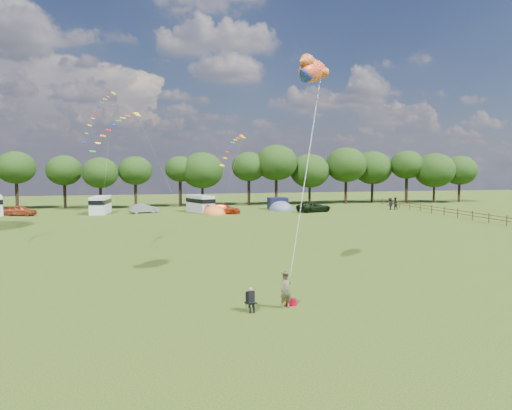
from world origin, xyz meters
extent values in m
plane|color=black|center=(0.00, 0.00, 0.00)|extent=(180.00, 180.00, 0.00)
cylinder|color=black|center=(-26.90, 55.70, 2.13)|extent=(0.49, 0.49, 4.25)
ellipsoid|color=black|center=(-26.90, 55.70, 6.45)|extent=(5.86, 5.86, 4.98)
cylinder|color=black|center=(-20.03, 56.31, 1.95)|extent=(0.47, 0.47, 3.90)
ellipsoid|color=black|center=(-20.03, 56.31, 6.00)|extent=(5.58, 5.58, 4.74)
cylinder|color=black|center=(-14.36, 53.27, 1.78)|extent=(0.44, 0.44, 3.56)
ellipsoid|color=black|center=(-14.36, 53.27, 5.64)|extent=(5.56, 5.56, 4.73)
cylinder|color=black|center=(-9.09, 54.23, 1.98)|extent=(0.47, 0.47, 3.95)
ellipsoid|color=black|center=(-9.09, 54.23, 5.95)|extent=(5.33, 5.33, 4.53)
cylinder|color=black|center=(-1.92, 56.03, 2.17)|extent=(0.50, 0.50, 4.33)
ellipsoid|color=black|center=(-1.92, 56.03, 6.19)|extent=(4.95, 4.95, 4.21)
cylinder|color=black|center=(1.70, 55.56, 1.66)|extent=(0.43, 0.43, 3.31)
ellipsoid|color=black|center=(1.70, 55.56, 5.95)|extent=(7.03, 7.03, 5.98)
cylinder|color=black|center=(9.66, 55.80, 2.18)|extent=(0.50, 0.50, 4.36)
ellipsoid|color=black|center=(9.66, 55.80, 6.56)|extent=(5.84, 5.84, 4.97)
cylinder|color=black|center=(14.25, 54.92, 2.27)|extent=(0.51, 0.51, 4.55)
ellipsoid|color=black|center=(14.25, 54.92, 7.23)|extent=(7.15, 7.15, 6.08)
cylinder|color=black|center=(20.49, 55.63, 1.61)|extent=(0.42, 0.42, 3.21)
ellipsoid|color=black|center=(20.49, 55.63, 5.80)|extent=(6.90, 6.90, 5.86)
cylinder|color=black|center=(26.98, 54.96, 2.09)|extent=(0.48, 0.48, 4.17)
ellipsoid|color=black|center=(26.98, 54.96, 6.86)|extent=(7.16, 7.16, 6.09)
cylinder|color=black|center=(32.97, 56.89, 1.83)|extent=(0.45, 0.45, 3.66)
ellipsoid|color=black|center=(32.97, 56.89, 6.31)|extent=(7.05, 7.05, 5.99)
cylinder|color=black|center=(38.41, 54.37, 2.32)|extent=(0.52, 0.52, 4.65)
ellipsoid|color=black|center=(38.41, 54.37, 6.88)|extent=(5.96, 5.96, 5.06)
cylinder|color=black|center=(43.16, 53.04, 1.59)|extent=(0.42, 0.42, 3.19)
ellipsoid|color=black|center=(43.16, 53.04, 5.89)|extent=(7.23, 7.23, 6.14)
cylinder|color=black|center=(48.55, 53.44, 1.76)|extent=(0.44, 0.44, 3.52)
ellipsoid|color=black|center=(48.55, 53.44, 5.86)|extent=(6.22, 6.22, 5.28)
cylinder|color=#472D19|center=(32.00, 21.00, 0.60)|extent=(0.12, 0.12, 1.20)
cylinder|color=#472D19|center=(32.00, 24.00, 0.60)|extent=(0.12, 0.12, 1.20)
cylinder|color=#472D19|center=(32.00, 22.50, 0.95)|extent=(0.08, 3.00, 0.08)
cylinder|color=#472D19|center=(32.00, 22.50, 0.55)|extent=(0.08, 3.00, 0.08)
cylinder|color=#472D19|center=(32.00, 27.00, 0.60)|extent=(0.12, 0.12, 1.20)
cylinder|color=#472D19|center=(32.00, 25.50, 0.95)|extent=(0.08, 3.00, 0.08)
cylinder|color=#472D19|center=(32.00, 25.50, 0.55)|extent=(0.08, 3.00, 0.08)
cylinder|color=#472D19|center=(32.00, 30.00, 0.60)|extent=(0.12, 0.12, 1.20)
cylinder|color=#472D19|center=(32.00, 28.50, 0.95)|extent=(0.08, 3.00, 0.08)
cylinder|color=#472D19|center=(32.00, 28.50, 0.55)|extent=(0.08, 3.00, 0.08)
cylinder|color=#472D19|center=(32.00, 33.00, 0.60)|extent=(0.12, 0.12, 1.20)
cylinder|color=#472D19|center=(32.00, 31.50, 0.95)|extent=(0.08, 3.00, 0.08)
cylinder|color=#472D19|center=(32.00, 31.50, 0.55)|extent=(0.08, 3.00, 0.08)
cylinder|color=#472D19|center=(32.00, 36.00, 0.60)|extent=(0.12, 0.12, 1.20)
cylinder|color=#472D19|center=(32.00, 34.50, 0.95)|extent=(0.08, 3.00, 0.08)
cylinder|color=#472D19|center=(32.00, 34.50, 0.55)|extent=(0.08, 3.00, 0.08)
cylinder|color=#472D19|center=(32.00, 39.00, 0.60)|extent=(0.12, 0.12, 1.20)
cylinder|color=#472D19|center=(32.00, 37.50, 0.95)|extent=(0.08, 3.00, 0.08)
cylinder|color=#472D19|center=(32.00, 37.50, 0.55)|extent=(0.08, 3.00, 0.08)
cylinder|color=#472D19|center=(32.00, 42.00, 0.60)|extent=(0.12, 0.12, 1.20)
cylinder|color=#472D19|center=(32.00, 40.50, 0.95)|extent=(0.08, 3.00, 0.08)
cylinder|color=#472D19|center=(32.00, 40.50, 0.55)|extent=(0.08, 3.00, 0.08)
cylinder|color=#472D19|center=(32.00, 45.00, 0.60)|extent=(0.12, 0.12, 1.20)
cylinder|color=#472D19|center=(32.00, 43.50, 0.95)|extent=(0.08, 3.00, 0.08)
cylinder|color=#472D19|center=(32.00, 43.50, 0.55)|extent=(0.08, 3.00, 0.08)
cylinder|color=#472D19|center=(32.00, 48.00, 0.60)|extent=(0.12, 0.12, 1.20)
cylinder|color=#472D19|center=(32.00, 46.50, 0.95)|extent=(0.08, 3.00, 0.08)
cylinder|color=#472D19|center=(32.00, 46.50, 0.55)|extent=(0.08, 3.00, 0.08)
cylinder|color=#472D19|center=(32.00, 51.00, 0.60)|extent=(0.12, 0.12, 1.20)
cylinder|color=#472D19|center=(32.00, 49.50, 0.95)|extent=(0.08, 3.00, 0.08)
cylinder|color=#472D19|center=(32.00, 49.50, 0.55)|extent=(0.08, 3.00, 0.08)
imported|color=#A43E1E|center=(-24.20, 45.41, 0.72)|extent=(4.62, 3.02, 1.43)
imported|color=gray|center=(-7.86, 45.40, 0.67)|extent=(4.00, 2.22, 1.34)
imported|color=#B3340F|center=(3.11, 41.98, 0.68)|extent=(4.88, 3.32, 1.35)
imported|color=black|center=(16.36, 41.68, 0.72)|extent=(5.80, 4.01, 1.45)
cube|color=silver|center=(-13.84, 45.82, 1.23)|extent=(2.73, 5.15, 2.46)
cube|color=black|center=(-13.84, 45.82, 1.73)|extent=(2.79, 5.26, 0.58)
cylinder|color=black|center=(-14.05, 44.29, 0.35)|extent=(0.72, 0.34, 0.69)
cylinder|color=black|center=(-13.64, 47.35, 0.35)|extent=(0.72, 0.34, 0.69)
cube|color=#B3B2B4|center=(0.13, 44.81, 1.23)|extent=(3.80, 5.35, 2.46)
cube|color=black|center=(0.13, 44.81, 1.73)|extent=(3.88, 5.46, 0.58)
cylinder|color=black|center=(0.72, 43.37, 0.35)|extent=(0.74, 0.50, 0.69)
cylinder|color=black|center=(-0.45, 46.24, 0.35)|extent=(0.74, 0.50, 0.69)
ellipsoid|color=orange|center=(1.57, 40.84, 0.02)|extent=(3.10, 3.57, 2.55)
cylinder|color=orange|center=(1.57, 40.84, 0.04)|extent=(3.26, 3.26, 0.08)
ellipsoid|color=#505E6F|center=(12.34, 45.11, 0.02)|extent=(3.58, 4.12, 2.80)
cylinder|color=#505E6F|center=(12.34, 45.11, 0.04)|extent=(3.76, 3.76, 0.08)
cube|color=black|center=(12.43, 47.34, 0.90)|extent=(2.90, 2.37, 1.79)
imported|color=brown|center=(-1.34, -4.42, 0.87)|extent=(0.70, 0.53, 1.74)
cylinder|color=#99999E|center=(-3.32, -4.77, 0.21)|extent=(0.02, 0.02, 0.41)
cylinder|color=#99999E|center=(-2.92, -4.77, 0.21)|extent=(0.02, 0.02, 0.41)
cylinder|color=#99999E|center=(-3.32, -4.37, 0.21)|extent=(0.02, 0.02, 0.41)
cylinder|color=#99999E|center=(-2.92, -4.37, 0.21)|extent=(0.02, 0.02, 0.41)
cube|color=black|center=(-3.12, -4.57, 0.41)|extent=(0.59, 0.58, 0.04)
cube|color=black|center=(-3.12, -4.35, 0.67)|extent=(0.45, 0.21, 0.49)
cube|color=black|center=(-3.12, -4.53, 0.70)|extent=(0.39, 0.32, 0.52)
sphere|color=tan|center=(-3.12, -4.55, 1.06)|extent=(0.20, 0.20, 0.20)
cube|color=#B3001B|center=(-0.98, -4.05, 0.17)|extent=(0.47, 0.32, 0.34)
ellipsoid|color=#ED4C22|center=(2.05, 1.76, 12.53)|extent=(3.19, 3.44, 1.98)
ellipsoid|color=gold|center=(2.05, 1.76, 12.38)|extent=(1.98, 2.14, 1.08)
cone|color=#D0591F|center=(1.09, 0.62, 12.84)|extent=(1.45, 1.49, 1.04)
cone|color=#1A2A9F|center=(1.09, 0.62, 12.22)|extent=(1.45, 1.49, 1.04)
cone|color=#1A2A9F|center=(2.12, 1.84, 13.17)|extent=(1.14, 1.12, 0.88)
sphere|color=white|center=(2.54, 2.90, 12.72)|extent=(0.33, 0.33, 0.33)
sphere|color=black|center=(2.56, 3.00, 12.72)|extent=(0.16, 0.16, 0.16)
cube|color=yellow|center=(-10.88, 29.41, 14.57)|extent=(0.67, 0.68, 0.32)
cube|color=red|center=(-11.15, 28.91, 14.35)|extent=(0.44, 0.49, 0.09)
cube|color=orange|center=(-11.42, 28.42, 14.08)|extent=(0.44, 0.49, 0.10)
cube|color=yellow|center=(-11.69, 27.92, 13.74)|extent=(0.44, 0.49, 0.11)
cube|color=#198C1E|center=(-11.96, 27.43, 13.31)|extent=(0.44, 0.49, 0.12)
cube|color=#0C1EB2|center=(-12.23, 26.93, 12.81)|extent=(0.43, 0.48, 0.12)
cube|color=red|center=(-12.50, 26.44, 12.22)|extent=(0.43, 0.48, 0.13)
cube|color=orange|center=(-12.77, 25.94, 11.56)|extent=(0.43, 0.48, 0.14)
cube|color=yellow|center=(-13.04, 25.45, 10.81)|extent=(0.42, 0.48, 0.15)
cube|color=#198C1E|center=(-13.31, 24.95, 9.99)|extent=(0.42, 0.47, 0.15)
cube|color=#0C1EB2|center=(-13.58, 24.46, 9.08)|extent=(0.41, 0.47, 0.16)
cube|color=yellow|center=(-8.38, 20.65, 11.56)|extent=(0.77, 0.77, 0.36)
cube|color=red|center=(-8.79, 20.20, 11.45)|extent=(0.55, 0.52, 0.10)
cube|color=orange|center=(-9.19, 19.75, 11.30)|extent=(0.54, 0.52, 0.11)
cube|color=yellow|center=(-9.60, 19.30, 11.07)|extent=(0.54, 0.51, 0.12)
cube|color=#198C1E|center=(-10.00, 18.85, 10.77)|extent=(0.54, 0.51, 0.13)
cube|color=#0C1EB2|center=(-10.41, 18.40, 10.38)|extent=(0.54, 0.51, 0.14)
cube|color=red|center=(-10.81, 17.95, 9.91)|extent=(0.53, 0.50, 0.15)
cube|color=orange|center=(-11.22, 17.50, 9.36)|extent=(0.53, 0.50, 0.16)
cube|color=yellow|center=(-11.62, 17.05, 8.73)|extent=(0.53, 0.49, 0.16)
cube|color=#198C1E|center=(-12.03, 16.60, 8.03)|extent=(0.52, 0.49, 0.17)
cube|color=#E6A300|center=(0.67, 16.32, 9.39)|extent=(0.70, 0.70, 0.33)
cube|color=red|center=(0.36, 15.78, 9.32)|extent=(0.49, 0.48, 0.09)
cube|color=orange|center=(0.04, 15.24, 9.21)|extent=(0.48, 0.48, 0.10)
cube|color=yellow|center=(-0.27, 14.70, 9.01)|extent=(0.48, 0.47, 0.11)
cube|color=#198C1E|center=(-0.59, 14.16, 8.74)|extent=(0.48, 0.47, 0.12)
cube|color=#0C1EB2|center=(-0.90, 13.62, 8.39)|extent=(0.48, 0.47, 0.13)
cube|color=red|center=(-1.22, 13.08, 7.96)|extent=(0.47, 0.47, 0.13)
cube|color=orange|center=(-1.53, 12.54, 7.45)|extent=(0.47, 0.46, 0.14)
cube|color=yellow|center=(-1.85, 12.00, 6.85)|extent=(0.47, 0.46, 0.15)
imported|color=black|center=(29.60, 42.17, 0.96)|extent=(0.94, 0.58, 1.92)
imported|color=black|center=(28.87, 42.31, 0.93)|extent=(1.32, 1.05, 1.85)
camera|label=1|loc=(-8.02, -27.15, 6.95)|focal=35.00mm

